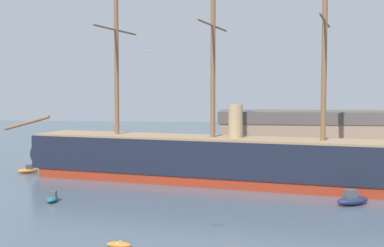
{
  "coord_description": "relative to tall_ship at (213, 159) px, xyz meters",
  "views": [
    {
      "loc": [
        9.2,
        -22.45,
        13.4
      ],
      "look_at": [
        2.31,
        36.82,
        9.63
      ],
      "focal_mm": 47.86,
      "sensor_mm": 36.0,
      "label": 1
    }
  ],
  "objects": [
    {
      "name": "tall_ship",
      "position": [
        0.0,
        0.0,
        0.0
      ],
      "size": [
        67.24,
        21.5,
        32.78
      ],
      "color": "maroon",
      "rests_on": "ground"
    },
    {
      "name": "motorboat_far_left",
      "position": [
        -30.88,
        5.79,
        -3.1
      ],
      "size": [
        3.48,
        2.5,
        1.35
      ],
      "color": "orange",
      "rests_on": "ground"
    },
    {
      "name": "motorboat_distant_centre",
      "position": [
        -1.63,
        10.77,
        -3.06
      ],
      "size": [
        3.73,
        2.86,
        1.45
      ],
      "color": "#1E284C",
      "rests_on": "ground"
    },
    {
      "name": "motorboat_alongside_stern",
      "position": [
        17.46,
        -12.49,
        -2.93
      ],
      "size": [
        4.68,
        3.8,
        1.84
      ],
      "color": "#1E284C",
      "rests_on": "ground"
    },
    {
      "name": "seagull_in_flight",
      "position": [
        -1.98,
        -37.13,
        12.74
      ],
      "size": [
        1.29,
        0.41,
        0.14
      ],
      "color": "silver"
    },
    {
      "name": "dinghy_near_centre",
      "position": [
        -5.66,
        -31.75,
        -3.31
      ],
      "size": [
        2.31,
        1.2,
        0.52
      ],
      "color": "orange",
      "rests_on": "ground"
    },
    {
      "name": "motorboat_alongside_bow",
      "position": [
        -18.41,
        -14.76,
        -3.13
      ],
      "size": [
        1.7,
        3.15,
        1.25
      ],
      "color": "#236670",
      "rests_on": "ground"
    },
    {
      "name": "dockside_warehouse_right",
      "position": [
        23.37,
        20.81,
        1.34
      ],
      "size": [
        50.81,
        15.13,
        15.3
      ],
      "color": "#565659",
      "rests_on": "ground"
    }
  ]
}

